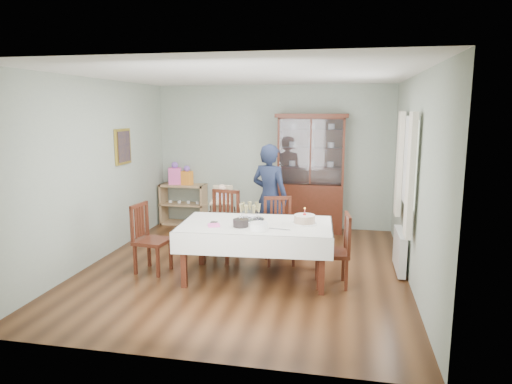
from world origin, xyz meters
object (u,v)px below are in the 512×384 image
(chair_far_left, at_px, (221,239))
(high_chair, at_px, (222,220))
(gift_bag_pink, at_px, (175,174))
(birthday_cake, at_px, (305,220))
(china_cabinet, at_px, (311,171))
(dining_table, at_px, (256,251))
(chair_end_left, at_px, (152,252))
(sideboard, at_px, (184,204))
(woman, at_px, (270,197))
(chair_end_right, at_px, (333,264))
(chair_far_right, at_px, (279,244))
(gift_bag_orange, at_px, (187,176))
(champagne_tray, at_px, (250,215))

(chair_far_left, distance_m, high_chair, 0.88)
(gift_bag_pink, bearing_deg, birthday_cake, -42.19)
(birthday_cake, bearing_deg, gift_bag_pink, 137.81)
(china_cabinet, relative_size, chair_far_left, 2.10)
(dining_table, height_order, chair_end_left, chair_end_left)
(sideboard, bearing_deg, woman, -33.82)
(chair_end_right, bearing_deg, chair_end_left, -97.81)
(chair_end_right, bearing_deg, chair_far_right, -140.26)
(sideboard, relative_size, chair_end_right, 0.95)
(chair_far_left, relative_size, gift_bag_pink, 2.34)
(chair_far_right, xyz_separation_m, woman, (-0.25, 0.63, 0.57))
(high_chair, bearing_deg, dining_table, -67.04)
(sideboard, bearing_deg, chair_end_left, -79.30)
(birthday_cake, relative_size, gift_bag_pink, 0.73)
(sideboard, xyz_separation_m, gift_bag_orange, (0.09, -0.02, 0.57))
(chair_end_right, xyz_separation_m, birthday_cake, (-0.39, 0.16, 0.54))
(champagne_tray, xyz_separation_m, gift_bag_pink, (-2.02, 2.47, 0.16))
(sideboard, xyz_separation_m, chair_far_left, (1.31, -1.94, -0.09))
(china_cabinet, bearing_deg, chair_end_left, -127.04)
(high_chair, bearing_deg, chair_end_left, -117.68)
(chair_far_left, relative_size, chair_end_left, 1.07)
(gift_bag_pink, height_order, gift_bag_orange, gift_bag_pink)
(woman, height_order, high_chair, woman)
(sideboard, distance_m, high_chair, 1.55)
(high_chair, height_order, gift_bag_orange, gift_bag_orange)
(china_cabinet, height_order, chair_end_left, china_cabinet)
(chair_end_left, relative_size, gift_bag_orange, 2.57)
(chair_end_right, bearing_deg, birthday_cake, -119.87)
(woman, distance_m, birthday_cake, 1.40)
(dining_table, relative_size, gift_bag_orange, 5.51)
(dining_table, xyz_separation_m, chair_end_right, (1.02, -0.06, -0.10))
(high_chair, bearing_deg, gift_bag_orange, 126.02)
(woman, bearing_deg, high_chair, 6.83)
(chair_far_left, xyz_separation_m, chair_end_left, (-0.80, -0.73, -0.02))
(gift_bag_orange, bearing_deg, woman, -34.72)
(champagne_tray, distance_m, gift_bag_orange, 3.05)
(sideboard, distance_m, gift_bag_pink, 0.62)
(sideboard, relative_size, chair_end_left, 0.93)
(chair_far_right, distance_m, woman, 0.89)
(dining_table, xyz_separation_m, chair_far_right, (0.21, 0.70, -0.10))
(chair_far_left, relative_size, birthday_cake, 3.22)
(sideboard, height_order, chair_far_right, chair_far_right)
(chair_far_right, height_order, gift_bag_orange, gift_bag_orange)
(birthday_cake, bearing_deg, high_chair, 136.57)
(china_cabinet, height_order, chair_far_right, china_cabinet)
(champagne_tray, height_order, gift_bag_pink, gift_bag_pink)
(china_cabinet, bearing_deg, chair_end_right, -79.29)
(dining_table, relative_size, chair_far_left, 2.00)
(chair_far_left, bearing_deg, dining_table, -36.37)
(china_cabinet, distance_m, gift_bag_pink, 2.66)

